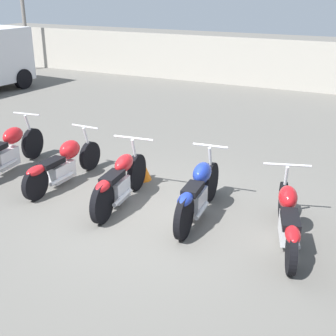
{
  "coord_description": "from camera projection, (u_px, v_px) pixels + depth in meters",
  "views": [
    {
      "loc": [
        3.2,
        -5.98,
        3.54
      ],
      "look_at": [
        0.0,
        0.58,
        0.65
      ],
      "focal_mm": 50.0,
      "sensor_mm": 36.0,
      "label": 1
    }
  ],
  "objects": [
    {
      "name": "ground_plane",
      "position": [
        152.0,
        217.0,
        7.6
      ],
      "size": [
        60.0,
        60.0,
        0.0
      ],
      "primitive_type": "plane",
      "color": "#5B5954"
    },
    {
      "name": "motorcycle_slot_4",
      "position": [
        288.0,
        218.0,
        6.69
      ],
      "size": [
        0.93,
        2.12,
        0.96
      ],
      "rotation": [
        0.0,
        0.0,
        0.29
      ],
      "color": "black",
      "rests_on": "ground_plane"
    },
    {
      "name": "motorcycle_slot_1",
      "position": [
        63.0,
        164.0,
        8.7
      ],
      "size": [
        0.61,
        2.18,
        0.95
      ],
      "rotation": [
        0.0,
        0.0,
        -0.02
      ],
      "color": "black",
      "rests_on": "ground_plane"
    },
    {
      "name": "motorcycle_slot_3",
      "position": [
        198.0,
        192.0,
        7.41
      ],
      "size": [
        0.6,
        2.1,
        1.04
      ],
      "rotation": [
        0.0,
        0.0,
        0.09
      ],
      "color": "black",
      "rests_on": "ground_plane"
    },
    {
      "name": "motorcycle_slot_0",
      "position": [
        7.0,
        151.0,
        9.27
      ],
      "size": [
        0.62,
        2.26,
        1.03
      ],
      "rotation": [
        0.0,
        0.0,
        0.11
      ],
      "color": "black",
      "rests_on": "ground_plane"
    },
    {
      "name": "fence_back",
      "position": [
        296.0,
        66.0,
        16.23
      ],
      "size": [
        40.0,
        0.04,
        1.73
      ],
      "color": "#9E998E",
      "rests_on": "ground_plane"
    },
    {
      "name": "motorcycle_slot_2",
      "position": [
        120.0,
        182.0,
        7.84
      ],
      "size": [
        0.74,
        2.02,
        1.03
      ],
      "rotation": [
        0.0,
        0.0,
        0.11
      ],
      "color": "black",
      "rests_on": "ground_plane"
    },
    {
      "name": "traffic_cone_near",
      "position": [
        142.0,
        169.0,
        8.98
      ],
      "size": [
        0.35,
        0.35,
        0.42
      ],
      "color": "orange",
      "rests_on": "ground_plane"
    }
  ]
}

